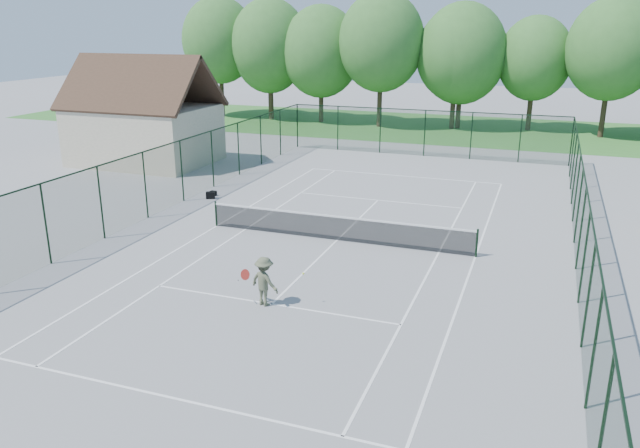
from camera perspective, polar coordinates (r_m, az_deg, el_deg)
The scene contains 10 objects.
ground at distance 25.20m, azimuth 1.56°, elevation -1.50°, with size 140.00×140.00×0.00m, color gray.
grass_far at distance 53.75m, azimuth 11.92°, elevation 8.54°, with size 80.00×16.00×0.01m, color #397B30.
court_lines at distance 25.20m, azimuth 1.56°, elevation -1.49°, with size 11.05×23.85×0.01m.
tennis_net at distance 25.02m, azimuth 1.57°, elevation -0.26°, with size 11.08×0.08×1.10m.
fence_enclosure at distance 24.73m, azimuth 1.59°, elevation 1.91°, with size 18.05×36.05×3.02m.
utility_building at distance 40.50m, azimuth -15.87°, elevation 9.77°, with size 8.60×6.27×6.63m.
tree_line_far at distance 53.15m, azimuth 12.34°, elevation 14.92°, with size 39.40×6.40×9.70m.
sports_bag_a at distance 31.66m, azimuth -9.98°, elevation 2.60°, with size 0.43×0.26×0.34m, color black.
sports_bag_b at distance 32.22m, azimuth -9.71°, elevation 2.79°, with size 0.31×0.19×0.24m, color black.
tennis_player at distance 19.35m, azimuth -5.12°, elevation -5.24°, with size 2.05×0.90×1.57m.
Camera 1 is at (7.51, -22.56, 8.35)m, focal length 35.00 mm.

